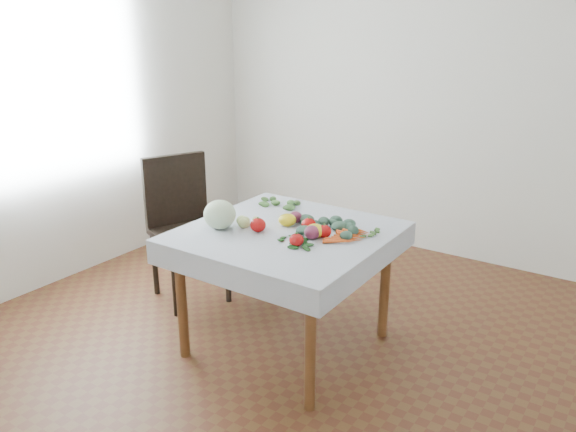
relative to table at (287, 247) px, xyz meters
The scene contains 20 objects.
ground 0.65m from the table, ahead, with size 4.00×4.00×0.00m, color brown.
back_wall 2.12m from the table, 90.00° to the left, with size 4.00×0.04×2.70m, color white.
left_wall 2.12m from the table, behind, with size 0.04×4.00×2.70m, color white.
table is the anchor object (origin of this frame).
tablecloth 0.10m from the table, ahead, with size 1.12×1.12×0.01m, color white.
chair 1.04m from the table, 169.59° to the left, with size 0.61×0.61×1.02m.
cabbage 0.43m from the table, 151.94° to the right, with size 0.19×0.19×0.17m, color #D5F1CA.
tomato_a 0.19m from the table, 34.29° to the left, with size 0.08×0.08×0.07m, color #BB0C0C.
tomato_b 0.27m from the table, ahead, with size 0.08×0.08×0.07m, color #BB0C0C.
tomato_c 0.22m from the table, 139.58° to the right, with size 0.09×0.09×0.08m, color #BB0C0C.
tomato_d 0.28m from the table, 43.82° to the right, with size 0.08×0.08×0.07m, color #BB0C0C.
heirloom_back 0.16m from the table, 121.61° to the left, with size 0.11×0.11×0.07m, color yellow.
heirloom_front 0.24m from the table, ahead, with size 0.11×0.11×0.08m, color yellow.
onion_a 0.20m from the table, 102.54° to the left, with size 0.08×0.08×0.07m, color maroon.
onion_b 0.24m from the table, ahead, with size 0.09×0.09×0.08m, color maroon.
tomatillo_cluster 0.29m from the table, 163.36° to the right, with size 0.15×0.11×0.05m.
carrot_bunch 0.39m from the table, 14.95° to the left, with size 0.18×0.31×0.03m.
kale_bunch 0.25m from the table, 32.86° to the left, with size 0.36×0.32×0.05m.
basil_bunch 0.25m from the table, 44.81° to the right, with size 0.26×0.18×0.01m.
dill_bunch 0.52m from the table, 130.96° to the left, with size 0.27×0.19×0.03m.
Camera 1 is at (1.71, -2.52, 1.87)m, focal length 35.00 mm.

